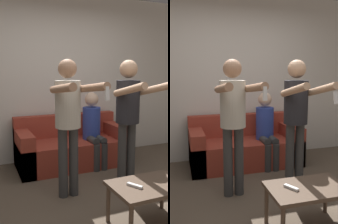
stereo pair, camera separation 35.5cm
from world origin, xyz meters
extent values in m
plane|color=brown|center=(0.00, 0.00, 0.00)|extent=(14.00, 14.00, 0.00)
cube|color=silver|center=(0.00, 1.95, 1.35)|extent=(6.40, 0.06, 2.70)
cube|color=#9E3828|center=(0.12, 1.49, 0.20)|extent=(1.70, 0.78, 0.41)
cube|color=#9E3828|center=(0.12, 1.80, 0.58)|extent=(1.70, 0.16, 0.35)
cube|color=#9E3828|center=(-0.63, 1.49, 0.30)|extent=(0.20, 0.78, 0.60)
cube|color=#9E3828|center=(0.87, 1.49, 0.30)|extent=(0.20, 0.78, 0.60)
cylinder|color=#383838|center=(-0.34, 0.55, 0.42)|extent=(0.11, 0.11, 0.83)
cylinder|color=#383838|center=(-0.20, 0.55, 0.42)|extent=(0.11, 0.11, 0.83)
cylinder|color=beige|center=(-0.27, 0.55, 1.10)|extent=(0.29, 0.29, 0.53)
sphere|color=#A87A5B|center=(-0.27, 0.55, 1.49)|extent=(0.21, 0.21, 0.21)
cylinder|color=#A87A5B|center=(-0.44, 0.23, 1.30)|extent=(0.08, 0.64, 0.15)
cylinder|color=#A87A5B|center=(-0.10, 0.23, 1.30)|extent=(0.08, 0.64, 0.15)
cube|color=white|center=(-0.10, -0.08, 1.27)|extent=(0.04, 0.04, 0.13)
cylinder|color=#383838|center=(0.45, 0.55, 0.41)|extent=(0.11, 0.11, 0.82)
cylinder|color=#383838|center=(0.58, 0.55, 0.41)|extent=(0.11, 0.11, 0.82)
cylinder|color=#232328|center=(0.52, 0.55, 1.09)|extent=(0.29, 0.29, 0.53)
sphere|color=tan|center=(0.52, 0.55, 1.49)|extent=(0.22, 0.22, 0.22)
cylinder|color=tan|center=(0.35, 0.26, 1.26)|extent=(0.08, 0.59, 0.20)
cylinder|color=tan|center=(0.68, 0.26, 1.26)|extent=(0.08, 0.59, 0.20)
cylinder|color=#383838|center=(0.36, 1.12, 0.20)|extent=(0.11, 0.11, 0.41)
cylinder|color=#383838|center=(0.49, 1.12, 0.20)|extent=(0.11, 0.11, 0.41)
cylinder|color=#383838|center=(0.36, 1.28, 0.43)|extent=(0.11, 0.32, 0.11)
cylinder|color=#383838|center=(0.49, 1.28, 0.43)|extent=(0.11, 0.32, 0.11)
cylinder|color=#2D429E|center=(0.43, 1.44, 0.66)|extent=(0.28, 0.28, 0.50)
sphere|color=beige|center=(0.43, 1.44, 1.03)|extent=(0.21, 0.21, 0.21)
cube|color=brown|center=(0.23, -0.32, 0.40)|extent=(0.73, 0.49, 0.04)
cylinder|color=brown|center=(-0.09, -0.12, 0.19)|extent=(0.04, 0.04, 0.38)
cylinder|color=brown|center=(0.56, -0.12, 0.19)|extent=(0.04, 0.04, 0.38)
cube|color=white|center=(0.07, -0.32, 0.43)|extent=(0.10, 0.15, 0.02)
camera|label=1|loc=(-1.22, -2.22, 1.48)|focal=42.00mm
camera|label=2|loc=(-0.89, -2.34, 1.48)|focal=42.00mm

